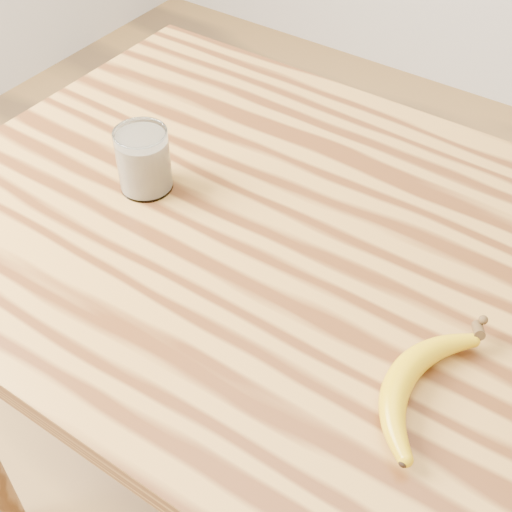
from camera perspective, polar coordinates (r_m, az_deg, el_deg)
The scene contains 3 objects.
table at distance 1.08m, azimuth 4.71°, elevation -4.64°, with size 1.20×0.80×0.90m.
smoothie_glass at distance 1.07m, azimuth -8.98°, elevation 7.52°, with size 0.08×0.08×0.10m.
banana at distance 0.84m, azimuth 11.56°, elevation -9.37°, with size 0.10×0.28×0.03m, color #CB9F0C, non-canonical shape.
Camera 1 is at (0.33, -0.63, 1.58)m, focal length 50.00 mm.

